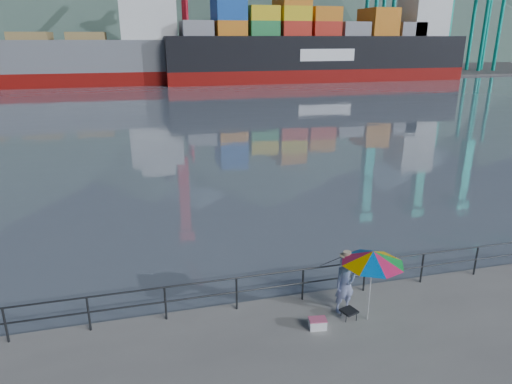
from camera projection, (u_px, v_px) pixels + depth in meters
harbor_water at (145, 64)px, 130.93m from camera, size 500.00×280.00×0.00m
far_dock at (197, 73)px, 99.41m from camera, size 200.00×40.00×0.40m
guardrail at (270, 288)px, 13.22m from camera, size 22.00×0.06×1.03m
container_stacks at (301, 58)px, 104.65m from camera, size 58.00×5.40×7.80m
fisherman at (345, 284)px, 12.78m from camera, size 0.68×0.50×1.72m
beach_umbrella at (373, 257)px, 12.05m from camera, size 1.84×1.84×2.08m
folding_stool at (349, 314)px, 12.66m from camera, size 0.50×0.50×0.26m
cooler_bag at (317, 324)px, 12.23m from camera, size 0.49×0.36×0.26m
fishing_rod at (329, 287)px, 14.28m from camera, size 0.04×1.66×1.17m
bulk_carrier at (57, 58)px, 74.77m from camera, size 53.02×9.18×14.50m
container_ship at (326, 46)px, 82.79m from camera, size 54.95×9.16×18.10m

